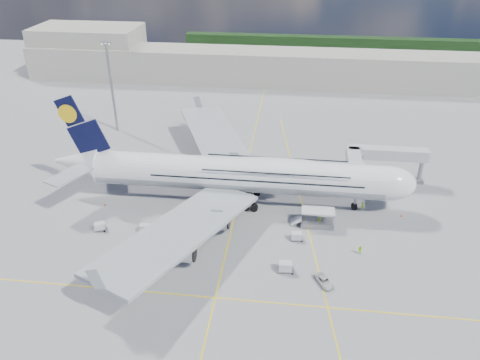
# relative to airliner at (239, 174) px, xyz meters

# --- Properties ---
(ground) EXTENTS (300.00, 300.00, 0.00)m
(ground) POSITION_rel_airliner_xyz_m (-0.26, -10.00, -6.87)
(ground) COLOR gray
(ground) RESTS_ON ground
(taxi_line_main) EXTENTS (0.25, 220.00, 0.01)m
(taxi_line_main) POSITION_rel_airliner_xyz_m (-0.26, -10.00, -6.86)
(taxi_line_main) COLOR yellow
(taxi_line_main) RESTS_ON ground
(taxi_line_cross) EXTENTS (120.00, 0.25, 0.01)m
(taxi_line_cross) POSITION_rel_airliner_xyz_m (-0.26, -30.00, -6.86)
(taxi_line_cross) COLOR yellow
(taxi_line_cross) RESTS_ON ground
(taxi_line_diag) EXTENTS (14.16, 99.06, 0.01)m
(taxi_line_diag) POSITION_rel_airliner_xyz_m (13.74, -0.00, -6.86)
(taxi_line_diag) COLOR yellow
(taxi_line_diag) RESTS_ON ground
(airliner) EXTENTS (77.26, 79.15, 23.71)m
(airliner) POSITION_rel_airliner_xyz_m (0.00, 0.00, 0.00)
(airliner) COLOR white
(airliner) RESTS_ON ground
(jet_bridge) EXTENTS (18.80, 12.10, 8.50)m
(jet_bridge) POSITION_rel_airliner_xyz_m (29.55, 10.94, -0.02)
(jet_bridge) COLOR #B7B7BC
(jet_bridge) RESTS_ON ground
(cargo_loader) EXTENTS (8.53, 3.20, 3.67)m
(cargo_loader) POSITION_rel_airliner_xyz_m (16.56, -7.11, -5.62)
(cargo_loader) COLOR silver
(cargo_loader) RESTS_ON ground
(light_mast) EXTENTS (3.00, 0.70, 25.50)m
(light_mast) POSITION_rel_airliner_xyz_m (-40.26, 35.00, 6.34)
(light_mast) COLOR gray
(light_mast) RESTS_ON ground
(terminal) EXTENTS (180.00, 16.00, 12.00)m
(terminal) POSITION_rel_airliner_xyz_m (-0.26, 85.00, -0.87)
(terminal) COLOR #B2AD9E
(terminal) RESTS_ON ground
(hangar) EXTENTS (40.00, 22.00, 18.00)m
(hangar) POSITION_rel_airliner_xyz_m (-70.26, 90.00, 2.13)
(hangar) COLOR #B2AD9E
(hangar) RESTS_ON ground
(tree_line) EXTENTS (160.00, 6.00, 8.00)m
(tree_line) POSITION_rel_airliner_xyz_m (39.74, 130.00, -2.87)
(tree_line) COLOR #193814
(tree_line) RESTS_ON ground
(dolly_row_a) EXTENTS (2.86, 1.80, 1.70)m
(dolly_row_a) POSITION_rel_airliner_xyz_m (-17.15, -13.48, -5.96)
(dolly_row_a) COLOR gray
(dolly_row_a) RESTS_ON ground
(dolly_row_b) EXTENTS (3.30, 2.11, 0.45)m
(dolly_row_b) POSITION_rel_airliner_xyz_m (-11.25, -14.55, -6.52)
(dolly_row_b) COLOR gray
(dolly_row_b) RESTS_ON ground
(dolly_row_c) EXTENTS (3.10, 1.91, 1.85)m
(dolly_row_c) POSITION_rel_airliner_xyz_m (-6.93, -8.47, -5.87)
(dolly_row_c) COLOR gray
(dolly_row_c) RESTS_ON ground
(dolly_back) EXTENTS (3.04, 2.34, 1.71)m
(dolly_back) POSITION_rel_airliner_xyz_m (-26.18, -14.00, -5.95)
(dolly_back) COLOR gray
(dolly_back) RESTS_ON ground
(dolly_nose_far) EXTENTS (3.15, 1.78, 1.95)m
(dolly_nose_far) POSITION_rel_airliner_xyz_m (10.88, -22.06, -5.82)
(dolly_nose_far) COLOR gray
(dolly_nose_far) RESTS_ON ground
(dolly_nose_near) EXTENTS (2.78, 1.66, 1.68)m
(dolly_nose_near) POSITION_rel_airliner_xyz_m (12.66, -12.57, -5.96)
(dolly_nose_near) COLOR gray
(dolly_nose_near) RESTS_ON ground
(baggage_tug) EXTENTS (2.81, 1.96, 1.60)m
(baggage_tug) POSITION_rel_airliner_xyz_m (-8.99, -9.63, -6.16)
(baggage_tug) COLOR silver
(baggage_tug) RESTS_ON ground
(catering_truck_inner) EXTENTS (6.66, 3.73, 3.75)m
(catering_truck_inner) POSITION_rel_airliner_xyz_m (-11.81, 9.78, -5.10)
(catering_truck_inner) COLOR gray
(catering_truck_inner) RESTS_ON ground
(catering_truck_outer) EXTENTS (7.27, 3.10, 4.26)m
(catering_truck_outer) POSITION_rel_airliner_xyz_m (-11.15, 30.29, -4.89)
(catering_truck_outer) COLOR gray
(catering_truck_outer) RESTS_ON ground
(service_van) EXTENTS (3.68, 4.69, 1.19)m
(service_van) POSITION_rel_airliner_xyz_m (17.55, -24.43, -6.28)
(service_van) COLOR silver
(service_van) RESTS_ON ground
(crew_nose) EXTENTS (0.79, 0.64, 1.88)m
(crew_nose) POSITION_rel_airliner_xyz_m (26.43, 0.04, -5.93)
(crew_nose) COLOR #9CF619
(crew_nose) RESTS_ON ground
(crew_loader) EXTENTS (1.15, 1.01, 1.99)m
(crew_loader) POSITION_rel_airliner_xyz_m (24.40, -15.62, -5.87)
(crew_loader) COLOR #A1F419
(crew_loader) RESTS_ON ground
(crew_wing) EXTENTS (0.68, 1.22, 1.97)m
(crew_wing) POSITION_rel_airliner_xyz_m (-15.66, -19.99, -5.88)
(crew_wing) COLOR #CCE818
(crew_wing) RESTS_ON ground
(crew_van) EXTENTS (0.77, 1.02, 1.87)m
(crew_van) POSITION_rel_airliner_xyz_m (17.19, -6.94, -5.94)
(crew_van) COLOR #CBEB18
(crew_van) RESTS_ON ground
(crew_tug) EXTENTS (0.99, 0.57, 1.53)m
(crew_tug) POSITION_rel_airliner_xyz_m (-5.77, -18.86, -6.10)
(crew_tug) COLOR #98E317
(crew_tug) RESTS_ON ground
(cone_nose) EXTENTS (0.42, 0.42, 0.54)m
(cone_nose) POSITION_rel_airliner_xyz_m (34.25, -1.75, -6.61)
(cone_nose) COLOR #E1470B
(cone_nose) RESTS_ON ground
(cone_wing_left_inner) EXTENTS (0.43, 0.43, 0.54)m
(cone_wing_left_inner) POSITION_rel_airliner_xyz_m (-0.74, 20.65, -6.61)
(cone_wing_left_inner) COLOR #E1470B
(cone_wing_left_inner) RESTS_ON ground
(cone_wing_left_outer) EXTENTS (0.45, 0.45, 0.58)m
(cone_wing_left_outer) POSITION_rel_airliner_xyz_m (-10.20, 20.42, -6.59)
(cone_wing_left_outer) COLOR #E1470B
(cone_wing_left_outer) RESTS_ON ground
(cone_wing_right_inner) EXTENTS (0.40, 0.40, 0.51)m
(cone_wing_right_inner) POSITION_rel_airliner_xyz_m (-6.31, -10.97, -6.62)
(cone_wing_right_inner) COLOR #E1470B
(cone_wing_right_inner) RESTS_ON ground
(cone_wing_right_outer) EXTENTS (0.49, 0.49, 0.63)m
(cone_wing_right_outer) POSITION_rel_airliner_xyz_m (-19.93, -24.48, -6.57)
(cone_wing_right_outer) COLOR #E1470B
(cone_wing_right_outer) RESTS_ON ground
(cone_tail) EXTENTS (0.45, 0.45, 0.57)m
(cone_tail) POSITION_rel_airliner_xyz_m (-28.59, -5.07, -6.59)
(cone_tail) COLOR #E1470B
(cone_tail) RESTS_ON ground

